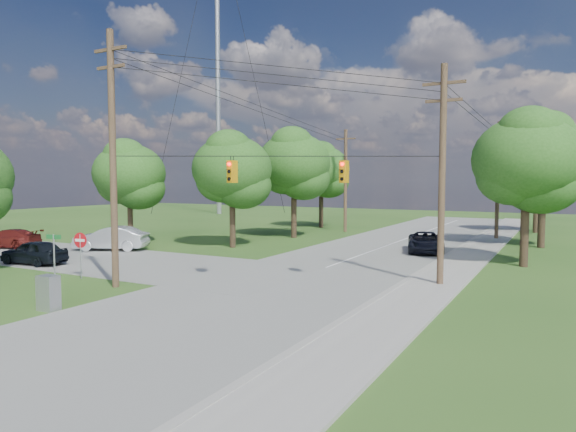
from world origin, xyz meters
The scene contains 25 objects.
ground centered at (0.00, 0.00, 0.00)m, with size 140.00×140.00×0.00m, color #2B4F1A.
main_road centered at (2.00, 5.00, 0.01)m, with size 10.00×100.00×0.03m, color gray.
cross_road centered at (-22.00, 6.00, 0.02)m, with size 48.00×9.00×0.03m, color gray.
sidewalk_east centered at (8.70, 5.00, 0.06)m, with size 2.60×100.00×0.12m, color #9B9891.
pole_sw centered at (-4.60, 0.40, 6.23)m, with size 2.00×0.32×12.00m.
pole_ne centered at (8.90, 8.00, 5.47)m, with size 2.00×0.32×10.50m.
pole_north_e centered at (8.90, 30.00, 5.13)m, with size 2.00×0.32×10.00m.
pole_north_w centered at (-5.00, 30.00, 5.13)m, with size 2.00×0.32×10.00m.
power_lines centered at (1.50, 11.54, 9.15)m, with size 13.93×29.62×4.93m.
traffic_signals centered at (2.55, 4.43, 5.50)m, with size 4.91×3.27×1.05m.
radio_mast centered at (-32.00, 46.00, 22.50)m, with size 0.70×0.70×45.00m, color #999B9E.
tree_w_near centered at (-8.00, 15.00, 5.92)m, with size 6.00×6.00×8.40m.
tree_w_mid centered at (-7.00, 23.00, 6.58)m, with size 6.40×6.40×9.22m.
tree_w_far centered at (-9.00, 33.00, 6.25)m, with size 6.00×6.00×8.73m.
tree_e_near centered at (12.00, 16.00, 6.25)m, with size 6.20×6.20×8.81m.
tree_e_mid centered at (12.50, 26.00, 6.91)m, with size 6.60×6.60×9.64m.
tree_e_far centered at (11.50, 38.00, 5.92)m, with size 5.80×5.80×8.32m.
tree_cross_n centered at (-16.00, 12.50, 5.59)m, with size 5.60×5.60×7.91m.
car_cross_dark centered at (-13.93, 2.70, 0.76)m, with size 1.73×4.29×1.46m, color black.
car_cross_silver centered at (-14.67, 9.30, 0.89)m, with size 1.81×5.18×1.71m, color silver.
car_cross_far centered at (-22.39, 6.49, 0.73)m, with size 1.96×4.83×1.40m, color maroon.
car_main_north centered at (5.50, 19.16, 0.73)m, with size 2.34×5.07×1.41m, color black.
control_cabinet centered at (-3.50, -4.00, 0.69)m, with size 0.76×0.55×1.38m, color #999B9E.
do_not_enter_sign centered at (-7.73, 1.00, 1.75)m, with size 0.79×0.17×2.40m.
street_name_sign centered at (-5.60, -2.13, 1.71)m, with size 0.81×0.15×2.70m.
Camera 1 is at (14.14, -16.83, 5.07)m, focal length 32.00 mm.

